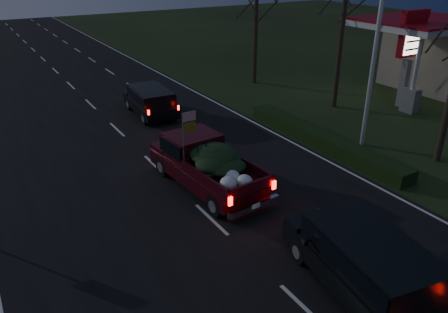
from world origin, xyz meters
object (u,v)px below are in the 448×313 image
light_pole (378,28)px  gas_price_pylon (411,43)px  lead_suv (151,99)px  rear_suv (367,260)px  pickup_truck (206,161)px

light_pole → gas_price_pylon: bearing=24.7°
lead_suv → rear_suv: 16.46m
light_pole → lead_suv: size_ratio=2.02×
pickup_truck → gas_price_pylon: bearing=5.9°
gas_price_pylon → lead_suv: bearing=155.3°
gas_price_pylon → lead_suv: gas_price_pylon is taller
pickup_truck → rear_suv: (0.70, -7.43, 0.00)m
gas_price_pylon → rear_suv: bearing=-144.4°
pickup_truck → light_pole: bearing=-6.1°
light_pole → pickup_truck: light_pole is taller
light_pole → rear_suv: (-7.77, -7.21, -4.40)m
light_pole → gas_price_pylon: 7.36m
pickup_truck → rear_suv: 7.47m
light_pole → pickup_truck: size_ratio=1.62×
lead_suv → rear_suv: (-0.72, -16.44, 0.12)m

